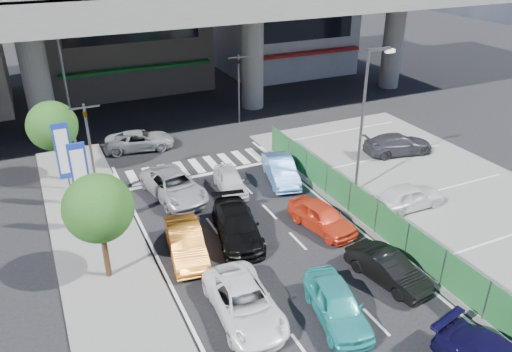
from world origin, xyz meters
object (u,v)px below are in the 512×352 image
signboard_near (80,176)px  kei_truck_front_right (281,170)px  sedan_white_front_mid (230,181)px  parked_sedan_white (408,196)px  street_lamp_right (366,110)px  signboard_far (64,154)px  sedan_black_mid (237,225)px  sedan_white_mid_left (244,303)px  tree_near (98,208)px  wagon_silver_front_left (174,186)px  traffic_light_right (238,72)px  tree_far (52,126)px  crossing_wagon_silver (140,140)px  street_lamp_left (68,83)px  traffic_light_left (87,127)px  traffic_cone (381,209)px  taxi_orange_right (322,217)px  parked_sedan_dgrey (398,144)px  taxi_orange_left (186,242)px  taxi_teal_mid (337,304)px  hatch_black_mid_right (388,269)px

signboard_near → kei_truck_front_right: size_ratio=1.12×
sedan_white_front_mid → parked_sedan_white: 9.64m
street_lamp_right → kei_truck_front_right: bearing=139.2°
signboard_far → sedan_black_mid: bearing=-44.1°
signboard_near → sedan_white_mid_left: 9.96m
tree_near → wagon_silver_front_left: (4.58, 5.67, -2.70)m
traffic_light_right → tree_far: (-13.30, -4.50, -0.55)m
street_lamp_right → crossing_wagon_silver: size_ratio=1.79×
crossing_wagon_silver → traffic_light_right: bearing=-67.5°
street_lamp_left → parked_sedan_white: street_lamp_left is taller
traffic_light_left → traffic_cone: bearing=-34.6°
sedan_white_front_mid → parked_sedan_white: size_ratio=0.90×
sedan_white_mid_left → traffic_light_right: bearing=70.2°
street_lamp_left → traffic_light_right: bearing=4.8°
tree_far → signboard_far: bearing=-86.7°
traffic_light_left → tree_far: (-1.60, 2.50, -0.55)m
tree_near → kei_truck_front_right: 12.16m
street_lamp_left → signboard_far: size_ratio=1.70×
signboard_far → taxi_orange_right: bearing=-34.8°
traffic_light_left → parked_sedan_white: 17.27m
street_lamp_left → street_lamp_right: bearing=-41.6°
signboard_far → kei_truck_front_right: bearing=-10.3°
parked_sedan_dgrey → traffic_cone: bearing=145.3°
traffic_light_right → taxi_orange_left: traffic_light_right is taller
traffic_light_left → kei_truck_front_right: 10.93m
taxi_teal_mid → crossing_wagon_silver: (-2.85, 19.31, -0.07)m
taxi_orange_right → traffic_light_left: bearing=126.6°
tree_near → taxi_teal_mid: size_ratio=1.19×
taxi_teal_mid → parked_sedan_white: (8.00, 5.42, 0.05)m
tree_near → taxi_orange_right: 10.57m
taxi_orange_left → taxi_orange_right: (6.73, -0.65, -0.03)m
street_lamp_right → street_lamp_left: size_ratio=1.00×
hatch_black_mid_right → taxi_teal_mid: bearing=-172.8°
signboard_near → taxi_teal_mid: 12.88m
signboard_far → sedan_white_mid_left: size_ratio=1.00×
sedan_white_mid_left → hatch_black_mid_right: sedan_white_mid_left is taller
street_lamp_right → taxi_orange_left: street_lamp_right is taller
street_lamp_left → sedan_white_front_mid: street_lamp_left is taller
street_lamp_right → taxi_orange_left: size_ratio=1.91×
taxi_orange_right → sedan_black_mid: bearing=155.0°
crossing_wagon_silver → parked_sedan_white: 17.63m
traffic_light_left → parked_sedan_white: traffic_light_left is taller
traffic_light_left → wagon_silver_front_left: size_ratio=1.05×
tree_near → taxi_orange_left: tree_near is taller
tree_near → kei_truck_front_right: (10.78, 4.93, -2.70)m
traffic_light_right → kei_truck_front_right: size_ratio=1.24×
traffic_light_right → taxi_orange_left: 17.68m
kei_truck_front_right → traffic_light_left: bearing=176.7°
taxi_orange_left → sedan_white_front_mid: 6.47m
tree_near → kei_truck_front_right: tree_near is taller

